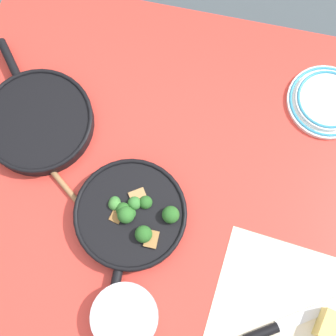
{
  "coord_description": "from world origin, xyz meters",
  "views": [
    {
      "loc": [
        0.07,
        -0.33,
        1.9
      ],
      "look_at": [
        0.0,
        0.0,
        0.75
      ],
      "focal_mm": 50.0,
      "sensor_mm": 36.0,
      "label": 1
    }
  ],
  "objects": [
    {
      "name": "prep_bowl_steel",
      "position": [
        -0.02,
        -0.38,
        0.75
      ],
      "size": [
        0.16,
        0.16,
        0.05
      ],
      "color": "#B7B7BC",
      "rests_on": "dining_table_red"
    },
    {
      "name": "skillet_eggs",
      "position": [
        -0.36,
        0.05,
        0.75
      ],
      "size": [
        0.33,
        0.36,
        0.04
      ],
      "rotation": [
        0.0,
        0.0,
        2.26
      ],
      "color": "black",
      "rests_on": "dining_table_red"
    },
    {
      "name": "dining_table_red",
      "position": [
        0.0,
        0.0,
        0.65
      ],
      "size": [
        1.17,
        0.98,
        0.73
      ],
      "color": "red",
      "rests_on": "ground_plane"
    },
    {
      "name": "parchment_sheet",
      "position": [
        0.38,
        -0.27,
        0.73
      ],
      "size": [
        0.42,
        0.32,
        0.0
      ],
      "color": "beige",
      "rests_on": "dining_table_red"
    },
    {
      "name": "skillet_broccoli",
      "position": [
        -0.06,
        -0.14,
        0.75
      ],
      "size": [
        0.28,
        0.42,
        0.07
      ],
      "rotation": [
        0.0,
        0.0,
        4.74
      ],
      "color": "black",
      "rests_on": "dining_table_red"
    },
    {
      "name": "dinner_plate_stack",
      "position": [
        0.38,
        0.28,
        0.74
      ],
      "size": [
        0.22,
        0.22,
        0.03
      ],
      "color": "white",
      "rests_on": "dining_table_red"
    },
    {
      "name": "wooden_spoon",
      "position": [
        -0.27,
        -0.08,
        0.73
      ],
      "size": [
        0.33,
        0.26,
        0.02
      ],
      "rotation": [
        0.0,
        0.0,
        2.5
      ],
      "color": "#996B42",
      "rests_on": "dining_table_red"
    },
    {
      "name": "grater_knife",
      "position": [
        0.35,
        -0.32,
        0.73
      ],
      "size": [
        0.24,
        0.17,
        0.02
      ],
      "rotation": [
        0.0,
        0.0,
        0.57
      ],
      "color": "silver",
      "rests_on": "dining_table_red"
    },
    {
      "name": "ground_plane",
      "position": [
        0.0,
        0.0,
        0.0
      ],
      "size": [
        14.0,
        14.0,
        0.0
      ],
      "primitive_type": "plane",
      "color": "#424C51"
    }
  ]
}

